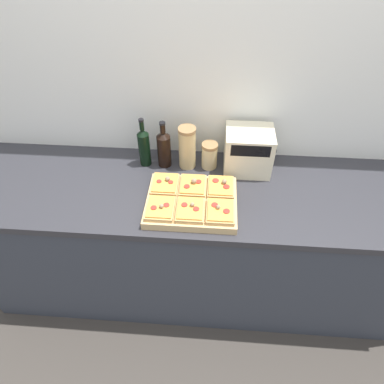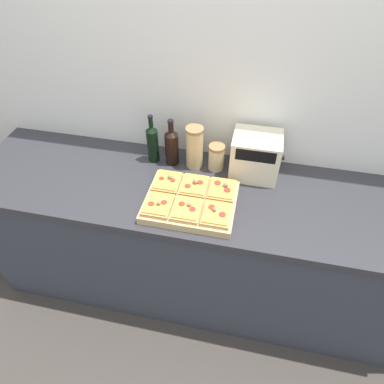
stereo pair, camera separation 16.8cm
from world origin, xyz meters
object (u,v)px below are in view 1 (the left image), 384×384
at_px(cutting_board, 192,202).
at_px(grain_jar_tall, 187,147).
at_px(wine_bottle, 164,148).
at_px(grain_jar_short, 209,155).
at_px(olive_oil_bottle, 144,146).
at_px(toaster_oven, 248,151).

xyz_separation_m(cutting_board, grain_jar_tall, (-0.05, 0.31, 0.10)).
xyz_separation_m(wine_bottle, grain_jar_short, (0.25, 0.00, -0.04)).
bearing_deg(grain_jar_tall, wine_bottle, 180.00).
xyz_separation_m(grain_jar_tall, grain_jar_short, (0.12, 0.00, -0.05)).
bearing_deg(olive_oil_bottle, grain_jar_short, -0.00).
xyz_separation_m(olive_oil_bottle, wine_bottle, (0.11, -0.00, -0.01)).
relative_size(cutting_board, olive_oil_bottle, 1.53).
xyz_separation_m(olive_oil_bottle, grain_jar_short, (0.36, -0.00, -0.04)).
distance_m(cutting_board, toaster_oven, 0.43).
distance_m(grain_jar_tall, toaster_oven, 0.33).
bearing_deg(cutting_board, grain_jar_tall, 98.55).
bearing_deg(wine_bottle, toaster_oven, -0.11).
bearing_deg(toaster_oven, olive_oil_bottle, 179.91).
bearing_deg(grain_jar_short, cutting_board, -103.62).
bearing_deg(grain_jar_tall, grain_jar_short, 0.00).
bearing_deg(toaster_oven, grain_jar_tall, 179.85).
bearing_deg(cutting_board, grain_jar_short, 76.38).
relative_size(grain_jar_tall, toaster_oven, 0.90).
height_order(cutting_board, olive_oil_bottle, olive_oil_bottle).
height_order(cutting_board, wine_bottle, wine_bottle).
relative_size(olive_oil_bottle, grain_jar_short, 1.91).
xyz_separation_m(grain_jar_tall, toaster_oven, (0.33, -0.00, -0.00)).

